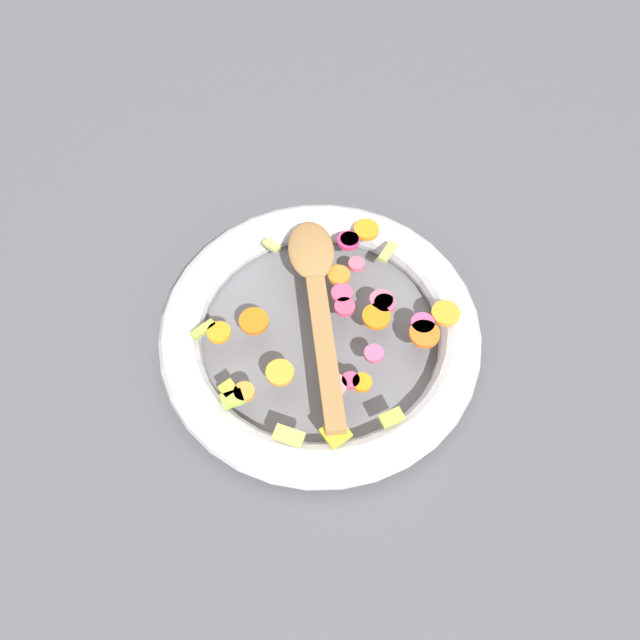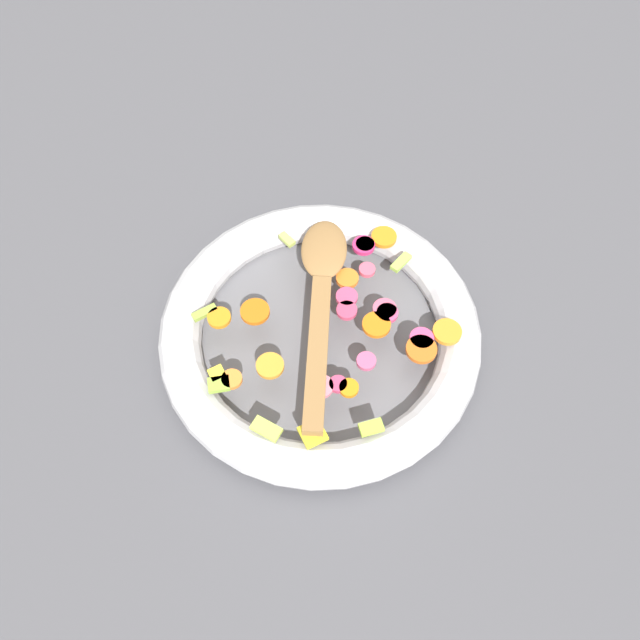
{
  "view_description": "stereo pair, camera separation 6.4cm",
  "coord_description": "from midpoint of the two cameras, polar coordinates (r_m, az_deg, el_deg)",
  "views": [
    {
      "loc": [
        0.18,
        0.33,
        0.67
      ],
      "look_at": [
        0.0,
        0.0,
        0.05
      ],
      "focal_mm": 35.0,
      "sensor_mm": 36.0,
      "label": 1
    },
    {
      "loc": [
        0.13,
        0.36,
        0.67
      ],
      "look_at": [
        0.0,
        0.0,
        0.05
      ],
      "focal_mm": 35.0,
      "sensor_mm": 36.0,
      "label": 2
    }
  ],
  "objects": [
    {
      "name": "ground_plane",
      "position": [
        0.76,
        2.4,
        -2.13
      ],
      "size": [
        4.0,
        4.0,
        0.0
      ],
      "primitive_type": "plane",
      "color": "#4C4C51"
    },
    {
      "name": "skillet",
      "position": [
        0.75,
        2.46,
        -1.3
      ],
      "size": [
        0.38,
        0.38,
        0.05
      ],
      "color": "slate",
      "rests_on": "ground_plane"
    },
    {
      "name": "wooden_spoon",
      "position": [
        0.73,
        2.65,
        2.28
      ],
      "size": [
        0.14,
        0.28,
        0.01
      ],
      "color": "olive",
      "rests_on": "chopped_vegetables"
    },
    {
      "name": "chopped_vegetables",
      "position": [
        0.72,
        4.49,
        -0.45
      ],
      "size": [
        0.29,
        0.29,
        0.01
      ],
      "color": "orange",
      "rests_on": "skillet"
    }
  ]
}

